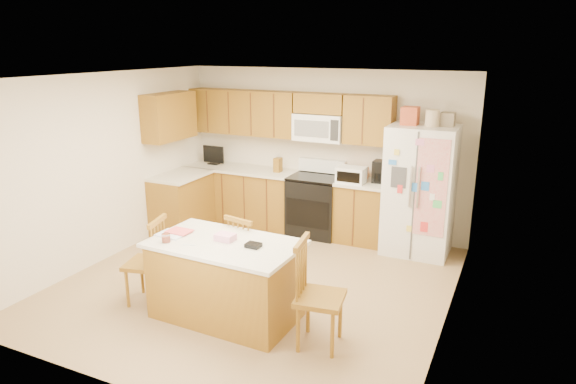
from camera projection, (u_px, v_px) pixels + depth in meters
The scene contains 9 objects.
ground at pixel (256, 283), 6.33m from camera, with size 4.50×4.50×0.00m, color #927353.
room_shell at pixel (254, 170), 5.94m from camera, with size 4.60×4.60×2.52m.
cabinetry at pixel (255, 172), 8.04m from camera, with size 3.36×1.56×2.15m.
stove at pixel (316, 204), 7.89m from camera, with size 0.76×0.65×1.13m.
refrigerator at pixel (420, 189), 7.07m from camera, with size 0.90×0.79×2.04m.
island at pixel (226, 279), 5.46m from camera, with size 1.60×0.97×0.95m.
windsor_chair_left at pixel (148, 263), 5.77m from camera, with size 0.50×0.52×1.01m.
windsor_chair_back at pixel (247, 257), 5.98m from camera, with size 0.49×0.47×0.97m.
windsor_chair_right at pixel (317, 297), 4.92m from camera, with size 0.50×0.52×1.08m.
Camera 1 is at (2.79, -5.07, 2.84)m, focal length 32.00 mm.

